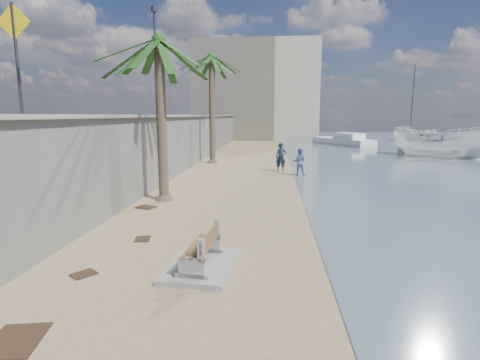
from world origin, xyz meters
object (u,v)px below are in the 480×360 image
object	(u,v)px
palm_back	(211,59)
person_a	(281,155)
sailboat_west	(410,138)
palm_mid	(159,43)
yacht_near	(458,144)
yacht_far	(343,142)
person_b	(299,160)
bench_far	(201,252)
boat_cruiser	(442,140)

from	to	relation	value
palm_back	person_a	bearing A→B (deg)	-38.71
sailboat_west	palm_mid	bearing A→B (deg)	-120.75
yacht_near	yacht_far	world-z (taller)	same
person_b	yacht_near	world-z (taller)	person_b
bench_far	boat_cruiser	size ratio (longest dim) A/B	0.61
palm_back	boat_cruiser	size ratio (longest dim) A/B	2.32
person_b	sailboat_west	distance (m)	37.98
palm_mid	palm_back	xyz separation A→B (m)	(0.03, 12.85, 1.21)
person_b	person_a	bearing A→B (deg)	-49.58
boat_cruiser	bench_far	bearing A→B (deg)	-173.06
person_b	sailboat_west	size ratio (longest dim) A/B	0.17
bench_far	boat_cruiser	world-z (taller)	boat_cruiser
boat_cruiser	sailboat_west	size ratio (longest dim) A/B	0.35
palm_back	sailboat_west	xyz separation A→B (m)	(24.18, 27.83, -7.29)
palm_mid	yacht_far	size ratio (longest dim) A/B	0.83
bench_far	palm_mid	size ratio (longest dim) A/B	0.31
palm_mid	boat_cruiser	world-z (taller)	palm_mid
bench_far	yacht_far	world-z (taller)	yacht_far
palm_back	boat_cruiser	xyz separation A→B (m)	(19.04, 5.51, -6.19)
palm_mid	person_b	bearing A→B (deg)	49.46
yacht_far	sailboat_west	distance (m)	14.51
palm_mid	yacht_far	bearing A→B (deg)	67.39
bench_far	person_a	size ratio (longest dim) A/B	1.08
palm_back	person_b	xyz separation A→B (m)	(6.18, -5.60, -6.76)
palm_mid	boat_cruiser	size ratio (longest dim) A/B	1.98
palm_back	person_b	world-z (taller)	palm_back
palm_mid	yacht_near	world-z (taller)	palm_mid
person_a	person_b	world-z (taller)	person_a
palm_back	sailboat_west	bearing A→B (deg)	49.02
person_a	boat_cruiser	xyz separation A→B (m)	(13.93, 9.61, 0.42)
palm_mid	person_a	bearing A→B (deg)	59.64
yacht_far	palm_back	bearing A→B (deg)	114.89
bench_far	person_a	distance (m)	15.96
boat_cruiser	yacht_far	bearing A→B (deg)	64.04
person_a	person_b	xyz separation A→B (m)	(1.07, -1.51, -0.15)
yacht_near	sailboat_west	xyz separation A→B (m)	(-1.24, 11.65, 0.02)
bench_far	palm_back	world-z (taller)	palm_back
boat_cruiser	sailboat_west	world-z (taller)	sailboat_west
palm_mid	person_a	world-z (taller)	palm_mid
bench_far	person_b	xyz separation A→B (m)	(3.24, 14.29, 0.51)
palm_back	person_b	distance (m)	10.73
person_a	yacht_near	distance (m)	28.71
sailboat_west	palm_back	bearing A→B (deg)	-130.98
bench_far	boat_cruiser	distance (m)	30.10
boat_cruiser	yacht_near	xyz separation A→B (m)	(6.38, 10.67, -1.12)
palm_mid	person_b	world-z (taller)	palm_mid
palm_mid	sailboat_west	size ratio (longest dim) A/B	0.69
palm_mid	person_a	size ratio (longest dim) A/B	3.52
person_b	yacht_near	distance (m)	29.07
bench_far	yacht_near	world-z (taller)	yacht_near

